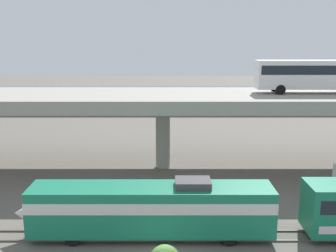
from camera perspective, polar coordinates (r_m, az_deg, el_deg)
The scene contains 12 objects.
rail_strip_near at distance 29.18m, azimuth -0.94°, elevation -15.55°, with size 110.00×0.12×0.12m, color #59544C.
rail_strip_far at distance 30.49m, azimuth -0.89°, elevation -14.27°, with size 110.00×0.12×0.12m, color #59544C.
train_locomotive at distance 28.99m, azimuth -3.81°, elevation -11.10°, with size 17.77×3.04×4.18m.
highway_overpass at distance 43.09m, azimuth -0.54°, elevation 3.38°, with size 96.00×11.22×7.94m.
transit_bus_on_overpass at distance 45.70m, azimuth 19.71°, elevation 6.85°, with size 12.00×2.68×3.40m.
pier_parking_lot at distance 78.63m, azimuth -0.21°, elevation 2.74°, with size 78.92×10.38×1.76m, color #9E998E.
parked_car_0 at distance 81.47m, azimuth -15.04°, elevation 3.83°, with size 4.45×1.89×1.50m.
parked_car_1 at distance 78.67m, azimuth 13.64°, elevation 3.63°, with size 4.55×1.96×1.50m.
parked_car_2 at distance 78.70m, azimuth 7.04°, elevation 3.88°, with size 4.62×2.00×1.50m.
parked_car_3 at distance 76.95m, azimuth -1.29°, elevation 3.78°, with size 4.36×1.82×1.50m.
parked_car_4 at distance 80.95m, azimuth -9.24°, elevation 4.04°, with size 4.10×1.91×1.50m.
harbor_water at distance 101.51m, azimuth -0.12°, elevation 4.34°, with size 140.00×36.00×0.01m, color #385B7A.
Camera 1 is at (0.55, -22.60, 13.57)m, focal length 44.20 mm.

